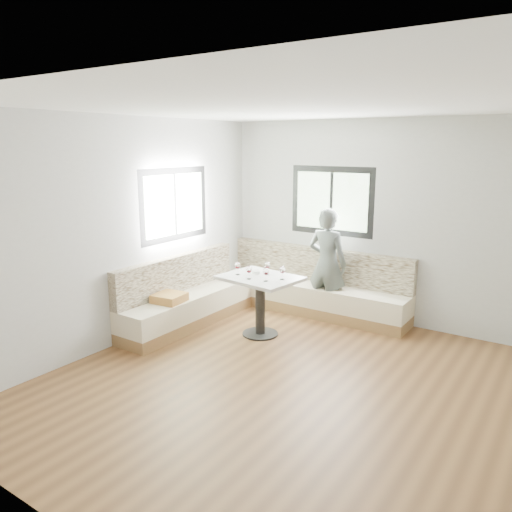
{
  "coord_description": "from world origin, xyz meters",
  "views": [
    {
      "loc": [
        2.25,
        -4.1,
        2.45
      ],
      "look_at": [
        -1.32,
        1.16,
        1.03
      ],
      "focal_mm": 35.0,
      "sensor_mm": 36.0,
      "label": 1
    }
  ],
  "objects": [
    {
      "name": "wine_glass_a",
      "position": [
        -1.48,
        0.97,
        0.91
      ],
      "size": [
        0.08,
        0.08,
        0.17
      ],
      "color": "white",
      "rests_on": "table"
    },
    {
      "name": "wine_glass_c",
      "position": [
        -1.0,
        0.91,
        0.91
      ],
      "size": [
        0.08,
        0.08,
        0.17
      ],
      "color": "white",
      "rests_on": "table"
    },
    {
      "name": "person",
      "position": [
        -0.78,
        2.16,
        0.8
      ],
      "size": [
        0.59,
        0.4,
        1.59
      ],
      "primitive_type": "imported",
      "rotation": [
        0.0,
        0.0,
        3.11
      ],
      "color": "#4C534F",
      "rests_on": "ground"
    },
    {
      "name": "wine_glass_e",
      "position": [
        -0.88,
        1.09,
        0.91
      ],
      "size": [
        0.08,
        0.08,
        0.17
      ],
      "color": "white",
      "rests_on": "table"
    },
    {
      "name": "room",
      "position": [
        -0.08,
        0.08,
        1.41
      ],
      "size": [
        5.01,
        5.01,
        2.81
      ],
      "color": "brown",
      "rests_on": "ground"
    },
    {
      "name": "wine_glass_b",
      "position": [
        -1.24,
        0.88,
        0.91
      ],
      "size": [
        0.08,
        0.08,
        0.17
      ],
      "color": "white",
      "rests_on": "table"
    },
    {
      "name": "table",
      "position": [
        -1.19,
        1.06,
        0.59
      ],
      "size": [
        1.05,
        0.86,
        0.79
      ],
      "rotation": [
        0.0,
        0.0,
        -0.12
      ],
      "color": "black",
      "rests_on": "ground"
    },
    {
      "name": "banquette",
      "position": [
        -1.59,
        1.63,
        0.33
      ],
      "size": [
        2.9,
        2.8,
        0.95
      ],
      "color": "olive",
      "rests_on": "ground"
    },
    {
      "name": "wine_glass_d",
      "position": [
        -1.17,
        1.19,
        0.91
      ],
      "size": [
        0.08,
        0.08,
        0.17
      ],
      "color": "white",
      "rests_on": "table"
    },
    {
      "name": "olive_ramekin",
      "position": [
        -1.31,
        1.15,
        0.81
      ],
      "size": [
        0.1,
        0.1,
        0.04
      ],
      "color": "white",
      "rests_on": "table"
    }
  ]
}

